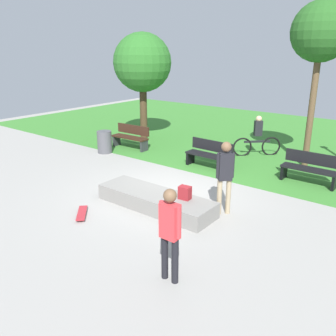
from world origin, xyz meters
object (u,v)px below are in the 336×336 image
object	(u,v)px
park_bench_center_lawn	(310,168)
tree_tall_oak	(321,33)
trash_bin	(105,142)
park_bench_near_path	(131,136)
tree_broad_elm	(142,63)
skateboard_by_ledge	(82,213)
skater_watching	(225,172)
concrete_ledge	(156,200)
cyclist_on_bicycle	(257,139)
backpack_on_ledge	(185,193)
skater_performing_trick	(170,229)
park_bench_by_oak	(209,154)

from	to	relation	value
park_bench_center_lawn	tree_tall_oak	distance (m)	4.14
trash_bin	park_bench_near_path	bearing A→B (deg)	72.71
tree_broad_elm	trash_bin	size ratio (longest dim) A/B	5.32
skateboard_by_ledge	tree_tall_oak	xyz separation A→B (m)	(2.95, 7.17, 4.18)
park_bench_center_lawn	skater_watching	bearing A→B (deg)	-106.18
park_bench_center_lawn	tree_tall_oak	xyz separation A→B (m)	(-0.64, 1.61, 3.76)
concrete_ledge	skater_watching	distance (m)	1.89
tree_broad_elm	cyclist_on_bicycle	bearing A→B (deg)	6.16
skateboard_by_ledge	park_bench_center_lawn	world-z (taller)	park_bench_center_lawn
backpack_on_ledge	park_bench_center_lawn	bearing A→B (deg)	-118.43
skater_performing_trick	trash_bin	size ratio (longest dim) A/B	2.02
skateboard_by_ledge	tree_broad_elm	bearing A→B (deg)	120.61
backpack_on_ledge	tree_tall_oak	xyz separation A→B (m)	(1.06, 5.58, 3.69)
skater_performing_trick	skateboard_by_ledge	world-z (taller)	skater_performing_trick
concrete_ledge	park_bench_center_lawn	world-z (taller)	park_bench_center_lawn
skater_performing_trick	tree_tall_oak	world-z (taller)	tree_tall_oak
park_bench_center_lawn	skateboard_by_ledge	bearing A→B (deg)	-122.84
park_bench_center_lawn	tree_broad_elm	xyz separation A→B (m)	(-7.59, 1.21, 2.73)
park_bench_near_path	tree_tall_oak	size ratio (longest dim) A/B	0.31
cyclist_on_bicycle	trash_bin	bearing A→B (deg)	-145.86
backpack_on_ledge	skateboard_by_ledge	xyz separation A→B (m)	(-1.89, -1.59, -0.49)
concrete_ledge	skater_watching	xyz separation A→B (m)	(1.50, 0.76, 0.86)
park_bench_by_oak	trash_bin	world-z (taller)	park_bench_by_oak
skater_performing_trick	trash_bin	distance (m)	8.37
park_bench_near_path	cyclist_on_bicycle	xyz separation A→B (m)	(4.40, 2.12, 0.15)
skateboard_by_ledge	cyclist_on_bicycle	bearing A→B (deg)	81.39
skater_performing_trick	park_bench_by_oak	distance (m)	6.31
park_bench_by_oak	tree_broad_elm	distance (m)	5.55
tree_broad_elm	park_bench_by_oak	bearing A→B (deg)	-21.65
park_bench_near_path	tree_broad_elm	distance (m)	3.23
trash_bin	skater_performing_trick	bearing A→B (deg)	-35.01
trash_bin	cyclist_on_bicycle	world-z (taller)	cyclist_on_bicycle
backpack_on_ledge	trash_bin	xyz separation A→B (m)	(-5.53, 2.50, -0.13)
tree_tall_oak	concrete_ledge	bearing A→B (deg)	-107.82
backpack_on_ledge	cyclist_on_bicycle	distance (m)	5.78
trash_bin	park_bench_center_lawn	bearing A→B (deg)	11.42
park_bench_center_lawn	trash_bin	distance (m)	7.37
skater_watching	tree_tall_oak	bearing A→B (deg)	86.11
park_bench_near_path	cyclist_on_bicycle	world-z (taller)	cyclist_on_bicycle
skater_performing_trick	park_bench_by_oak	bearing A→B (deg)	115.56
backpack_on_ledge	tree_broad_elm	world-z (taller)	tree_broad_elm
skateboard_by_ledge	tree_broad_elm	world-z (taller)	tree_broad_elm
backpack_on_ledge	tree_broad_elm	xyz separation A→B (m)	(-5.89, 5.17, 2.66)
park_bench_by_oak	cyclist_on_bicycle	distance (m)	2.42
skater_performing_trick	park_bench_by_oak	xyz separation A→B (m)	(-2.71, 5.67, -0.51)
skater_performing_trick	backpack_on_ledge	bearing A→B (deg)	119.86
park_bench_by_oak	park_bench_near_path	bearing A→B (deg)	176.80
park_bench_near_path	trash_bin	bearing A→B (deg)	-107.29
skateboard_by_ledge	cyclist_on_bicycle	size ratio (longest dim) A/B	0.47
tree_broad_elm	trash_bin	xyz separation A→B (m)	(0.36, -2.67, -2.79)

